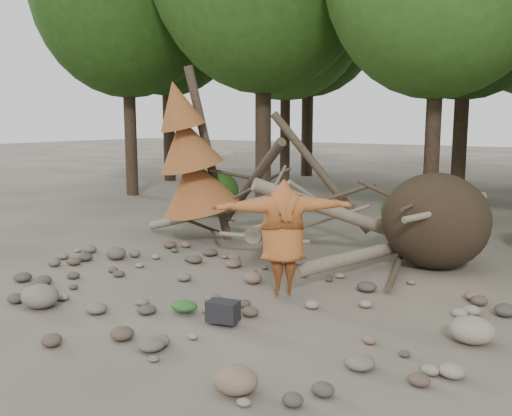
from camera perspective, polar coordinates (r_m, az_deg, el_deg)
The scene contains 13 objects.
ground at distance 9.88m, azimuth -5.14°, elevation -9.16°, with size 120.00×120.00×0.00m, color #514C44.
deadfall_pile at distance 12.35m, azimuth 14.83°, elevation -1.21°, with size 8.55×5.24×3.30m.
dead_conifer at distance 14.01m, azimuth -6.54°, elevation 4.98°, with size 2.06×2.16×4.35m.
bush_left at distance 18.60m, azimuth -4.46°, elevation 1.66°, with size 1.80×1.80×1.44m, color #234A13.
bush_mid at distance 16.13m, azimuth 14.82°, elevation -0.30°, with size 1.40×1.40×1.12m, color #2E5E1B.
frisbee_thrower at distance 9.68m, azimuth 2.72°, elevation -2.94°, with size 2.32×2.08×2.43m.
backpack at distance 8.69m, azimuth -3.32°, elevation -10.63°, with size 0.46×0.31×0.31m, color black.
cloth_green at distance 9.22m, azimuth -7.20°, elevation -9.97°, with size 0.45×0.37×0.17m, color #295C24.
cloth_orange at distance 9.21m, azimuth -3.42°, elevation -10.10°, with size 0.34×0.28×0.12m, color #C07521.
boulder_front_left at distance 10.05m, azimuth -20.79°, elevation -8.25°, with size 0.64×0.57×0.38m, color slate.
boulder_front_right at distance 6.68m, azimuth -2.08°, elevation -16.80°, with size 0.53×0.48×0.32m, color #7E654E.
boulder_mid_right at distance 8.54m, azimuth 20.75°, elevation -11.33°, with size 0.62×0.56×0.37m, color gray.
boulder_mid_left at distance 12.92m, azimuth -13.83°, elevation -4.41°, with size 0.46×0.41×0.28m, color #58514A.
Camera 1 is at (5.92, -7.29, 3.06)m, focal length 40.00 mm.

